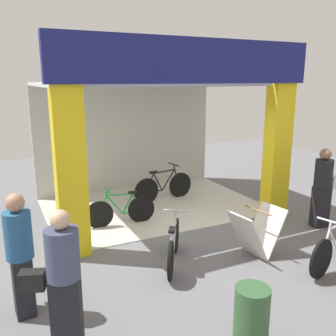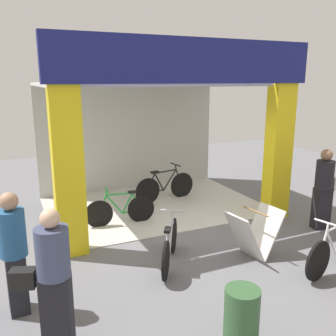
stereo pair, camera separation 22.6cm
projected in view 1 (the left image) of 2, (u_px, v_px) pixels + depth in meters
The scene contains 10 objects.
ground_plane at pixel (187, 232), 7.49m from camera, with size 17.99×17.99×0.00m, color slate.
shop_facade at pixel (153, 126), 8.50m from camera, with size 5.20×3.80×3.75m.
bicycle_inside_0 at pixel (164, 187), 9.35m from camera, with size 1.67×0.46×0.92m.
bicycle_inside_1 at pixel (121, 210), 7.77m from camera, with size 1.49×0.41×0.82m.
bicycle_parked_1 at pixel (174, 245), 6.10m from camera, with size 0.87×1.35×0.87m.
sandwich_board_sign at pixel (256, 233), 6.40m from camera, with size 0.97×0.70×0.86m.
pedestrian_1 at pixel (62, 279), 4.07m from camera, with size 0.72×0.48×1.68m.
pedestrian_2 at pixel (323, 186), 7.59m from camera, with size 0.67×0.40×1.67m.
pedestrian_3 at pixel (20, 254), 4.69m from camera, with size 0.36×0.57×1.66m.
trash_bin at pixel (251, 317), 4.21m from camera, with size 0.41×0.41×0.74m, color #335933.
Camera 1 is at (-3.37, -6.13, 3.02)m, focal length 39.36 mm.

